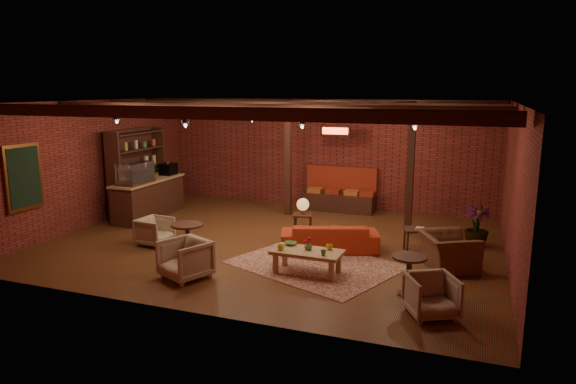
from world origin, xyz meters
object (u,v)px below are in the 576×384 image
(sofa, at_px, (329,237))
(armchair_far, at_px, (432,294))
(coffee_table, at_px, (307,253))
(round_table_right, at_px, (409,269))
(armchair_right, at_px, (448,245))
(plant_tall, at_px, (480,186))
(side_table_book, at_px, (415,230))
(round_table_left, at_px, (188,234))
(armchair_a, at_px, (155,230))
(side_table_lamp, at_px, (303,207))
(armchair_b, at_px, (185,257))

(sofa, bearing_deg, armchair_far, 112.81)
(coffee_table, relative_size, round_table_right, 1.95)
(armchair_right, distance_m, round_table_right, 1.69)
(plant_tall, bearing_deg, side_table_book, -145.62)
(sofa, height_order, coffee_table, coffee_table)
(round_table_left, relative_size, armchair_right, 0.65)
(sofa, relative_size, armchair_a, 3.04)
(round_table_left, height_order, side_table_book, round_table_left)
(sofa, bearing_deg, round_table_left, 8.31)
(coffee_table, relative_size, armchair_far, 1.85)
(armchair_right, xyz_separation_m, side_table_book, (-0.73, 0.84, 0.02))
(side_table_lamp, bearing_deg, round_table_right, -43.82)
(round_table_left, bearing_deg, armchair_a, 158.36)
(round_table_right, bearing_deg, sofa, 135.73)
(round_table_left, relative_size, armchair_a, 1.02)
(plant_tall, bearing_deg, side_table_lamp, -171.95)
(round_table_left, height_order, round_table_right, round_table_left)
(armchair_b, xyz_separation_m, armchair_far, (4.46, -0.08, -0.04))
(side_table_lamp, bearing_deg, coffee_table, -69.52)
(round_table_right, bearing_deg, armchair_b, -170.73)
(armchair_a, relative_size, armchair_b, 0.85)
(armchair_right, relative_size, round_table_right, 1.56)
(coffee_table, distance_m, plant_tall, 4.31)
(armchair_a, distance_m, armchair_right, 6.37)
(coffee_table, distance_m, round_table_right, 2.01)
(armchair_a, distance_m, round_table_right, 5.86)
(sofa, height_order, armchair_a, armchair_a)
(sofa, xyz_separation_m, coffee_table, (-0.02, -1.52, 0.10))
(coffee_table, relative_size, armchair_a, 1.96)
(side_table_lamp, height_order, armchair_a, side_table_lamp)
(round_table_left, bearing_deg, armchair_far, -13.42)
(sofa, height_order, round_table_left, round_table_left)
(sofa, xyz_separation_m, armchair_b, (-2.07, -2.55, 0.10))
(armchair_a, height_order, plant_tall, plant_tall)
(armchair_a, relative_size, side_table_book, 1.16)
(armchair_b, distance_m, armchair_far, 4.46)
(armchair_right, xyz_separation_m, plant_tall, (0.51, 1.69, 0.93))
(side_table_lamp, distance_m, armchair_a, 3.46)
(coffee_table, distance_m, armchair_far, 2.66)
(side_table_book, xyz_separation_m, plant_tall, (1.24, 0.85, 0.91))
(side_table_lamp, bearing_deg, round_table_left, -128.60)
(round_table_left, height_order, armchair_far, armchair_far)
(armchair_right, bearing_deg, sofa, 56.96)
(armchair_b, bearing_deg, armchair_right, 50.68)
(round_table_left, xyz_separation_m, armchair_a, (-1.13, 0.45, -0.13))
(round_table_left, relative_size, armchair_far, 0.97)
(coffee_table, xyz_separation_m, round_table_right, (1.97, -0.38, 0.06))
(coffee_table, xyz_separation_m, round_table_left, (-2.68, 0.10, 0.07))
(sofa, height_order, side_table_book, sofa)
(side_table_lamp, distance_m, armchair_far, 4.80)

